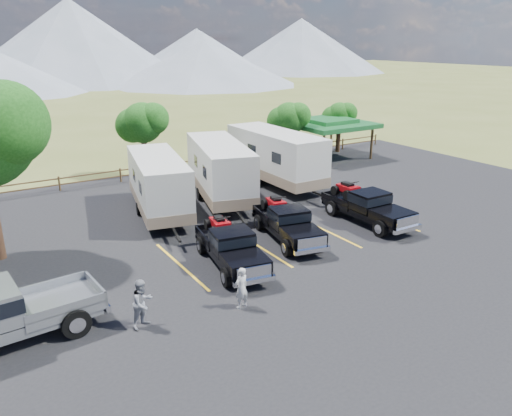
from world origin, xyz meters
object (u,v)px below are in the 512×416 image
person_a (241,288)px  rig_center (287,222)px  pavilion (329,124)px  trailer_left (159,185)px  trailer_right (275,157)px  rig_left (230,246)px  rig_right (366,205)px  person_b (143,303)px  trailer_center (220,171)px

person_a → rig_center: bearing=-150.9°
pavilion → trailer_left: (-17.21, -6.20, -1.05)m
trailer_right → rig_left: bearing=-132.6°
pavilion → rig_center: bearing=-135.9°
rig_right → trailer_left: bearing=142.3°
trailer_right → person_a: 16.34m
person_a → person_b: 3.52m
rig_right → person_b: rig_right is taller
rig_left → trailer_center: size_ratio=0.57×
person_a → person_b: person_b is taller
trailer_right → person_b: (-13.59, -12.07, -1.01)m
pavilion → trailer_center: 14.30m
rig_left → trailer_right: 12.82m
rig_center → person_a: bearing=-127.6°
pavilion → trailer_left: bearing=-160.2°
trailer_left → person_b: bearing=-102.2°
rig_right → trailer_center: (-4.74, 7.55, 0.90)m
rig_left → trailer_left: size_ratio=0.60×
rig_center → trailer_right: size_ratio=0.55×
rig_left → rig_right: 8.78m
person_a → trailer_center: bearing=-126.5°
rig_right → trailer_right: size_ratio=0.56×
trailer_left → person_a: trailer_left is taller
pavilion → rig_left: 22.20m
rig_right → rig_left: bearing=-173.9°
rig_left → rig_center: 3.93m
rig_center → rig_right: bearing=8.5°
pavilion → rig_left: size_ratio=1.09×
pavilion → trailer_right: 9.66m
rig_center → person_b: rig_center is taller
rig_right → trailer_left: (-8.84, 7.01, 0.78)m
trailer_right → person_b: trailer_right is taller
rig_right → person_b: size_ratio=3.34×
rig_right → trailer_center: bearing=122.8°
trailer_center → rig_right: bearing=-42.3°
trailer_center → person_a: (-5.45, -11.78, -1.04)m
person_a → rig_right: bearing=-169.1°
trailer_left → person_a: bearing=-84.5°
pavilion → trailer_center: (-13.10, -5.65, -0.92)m
person_b → trailer_right: bearing=17.2°
trailer_center → trailer_right: trailer_right is taller
trailer_center → trailer_right: size_ratio=0.97×
pavilion → person_a: pavilion is taller
trailer_center → trailer_left: bearing=-156.8°
trailer_left → rig_right: bearing=-26.1°
rig_right → trailer_left: 11.31m
pavilion → person_a: (-18.55, -17.43, -1.96)m
pavilion → trailer_right: bearing=-151.0°
rig_right → pavilion: bearing=58.4°
trailer_left → trailer_center: (4.10, 0.55, 0.12)m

